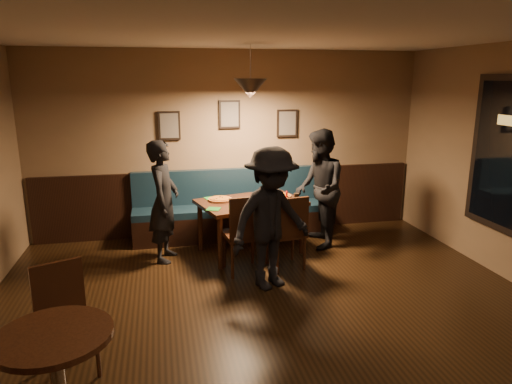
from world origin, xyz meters
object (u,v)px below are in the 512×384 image
(cafe_chair_far, at_px, (66,323))
(soda_glass, at_px, (296,199))
(diner_right, at_px, (319,189))
(tabasco_bottle, at_px, (287,195))
(diner_left, at_px, (164,201))
(booth_bench, at_px, (233,205))
(dining_table, at_px, (251,226))
(chair_near_left, at_px, (243,233))
(chair_near_right, at_px, (286,231))
(diner_front, at_px, (271,219))

(cafe_chair_far, bearing_deg, soda_glass, -164.14)
(diner_right, relative_size, tabasco_bottle, 13.45)
(diner_right, bearing_deg, cafe_chair_far, -42.05)
(diner_left, bearing_deg, tabasco_bottle, -74.49)
(booth_bench, bearing_deg, dining_table, -78.62)
(cafe_chair_far, bearing_deg, diner_left, -132.66)
(diner_right, xyz_separation_m, tabasco_bottle, (-0.50, -0.05, -0.04))
(booth_bench, relative_size, chair_near_left, 2.95)
(diner_left, height_order, soda_glass, diner_left)
(booth_bench, height_order, dining_table, booth_bench)
(booth_bench, height_order, diner_right, diner_right)
(diner_right, distance_m, cafe_chair_far, 3.89)
(diner_right, bearing_deg, dining_table, -79.10)
(chair_near_left, height_order, chair_near_right, chair_near_left)
(soda_glass, bearing_deg, diner_front, -123.67)
(tabasco_bottle, relative_size, cafe_chair_far, 0.14)
(booth_bench, bearing_deg, tabasco_bottle, -46.95)
(diner_left, relative_size, soda_glass, 10.53)
(diner_left, relative_size, diner_right, 0.95)
(booth_bench, xyz_separation_m, diner_left, (-1.04, -0.71, 0.31))
(chair_near_left, height_order, cafe_chair_far, chair_near_left)
(dining_table, height_order, chair_near_left, chair_near_left)
(chair_near_left, distance_m, chair_near_right, 0.56)
(booth_bench, xyz_separation_m, dining_table, (0.14, -0.67, -0.13))
(chair_near_right, distance_m, tabasco_bottle, 0.70)
(chair_near_left, bearing_deg, chair_near_right, -5.39)
(dining_table, bearing_deg, chair_near_left, -124.91)
(chair_near_left, distance_m, diner_right, 1.44)
(dining_table, distance_m, diner_right, 1.11)
(chair_near_left, height_order, diner_right, diner_right)
(dining_table, bearing_deg, soda_glass, -44.40)
(booth_bench, distance_m, dining_table, 0.70)
(chair_near_right, bearing_deg, tabasco_bottle, 65.32)
(cafe_chair_far, bearing_deg, dining_table, -153.14)
(soda_glass, height_order, cafe_chair_far, cafe_chair_far)
(diner_right, distance_m, tabasco_bottle, 0.50)
(chair_near_right, bearing_deg, cafe_chair_far, -150.71)
(chair_near_left, relative_size, diner_right, 0.60)
(dining_table, xyz_separation_m, diner_front, (0.01, -1.14, 0.45))
(diner_front, distance_m, cafe_chair_far, 2.40)
(tabasco_bottle, bearing_deg, soda_glass, -80.10)
(diner_right, relative_size, cafe_chair_far, 1.84)
(chair_near_left, bearing_deg, dining_table, 62.86)
(dining_table, distance_m, diner_left, 1.25)
(booth_bench, relative_size, diner_left, 1.86)
(dining_table, relative_size, chair_near_right, 1.43)
(soda_glass, xyz_separation_m, tabasco_bottle, (-0.05, 0.30, -0.01))
(booth_bench, distance_m, chair_near_right, 1.37)
(diner_left, bearing_deg, chair_near_right, -96.33)
(soda_glass, bearing_deg, diner_left, 170.88)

